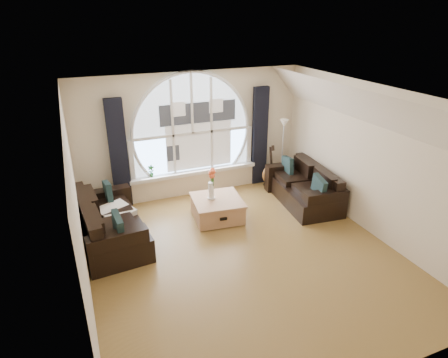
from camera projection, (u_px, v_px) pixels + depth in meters
ground at (244, 255)px, 6.58m from camera, size 5.00×5.50×0.01m
ceiling at (248, 97)px, 5.49m from camera, size 5.00×5.50×0.01m
wall_back at (192, 135)px, 8.37m from camera, size 5.00×0.01×2.70m
wall_front at (367, 292)px, 3.71m from camera, size 5.00×0.01×2.70m
wall_left at (77, 212)px, 5.17m from camera, size 0.01×5.50×2.70m
wall_right at (372, 161)px, 6.90m from camera, size 0.01×5.50×2.70m
attic_slope at (367, 108)px, 6.39m from camera, size 0.92×5.50×0.72m
arched_window at (192, 123)px, 8.23m from camera, size 2.60×0.06×2.15m
window_sill at (195, 172)px, 8.62m from camera, size 2.90×0.22×0.08m
window_frame at (192, 123)px, 8.20m from camera, size 2.76×0.08×2.15m
neighbor_house at (199, 128)px, 8.32m from camera, size 1.70×0.02×1.50m
curtain_left at (119, 155)px, 7.79m from camera, size 0.35×0.12×2.30m
curtain_right at (260, 137)px, 8.90m from camera, size 0.35×0.12×2.30m
sofa_left at (112, 222)px, 6.80m from camera, size 1.13×2.00×0.86m
sofa_right at (303, 186)px, 8.20m from camera, size 1.08×1.87×0.80m
coffee_chest at (217, 208)px, 7.65m from camera, size 1.05×1.05×0.46m
throw_blanket at (116, 211)px, 6.95m from camera, size 0.73×0.73×0.10m
vase_flowers at (211, 181)px, 7.44m from camera, size 0.24×0.24×0.70m
floor_lamp at (282, 153)px, 8.88m from camera, size 0.24×0.24×1.60m
guitar at (270, 166)px, 8.91m from camera, size 0.37×0.25×1.06m
potted_plant at (151, 171)px, 8.22m from camera, size 0.16×0.13×0.27m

